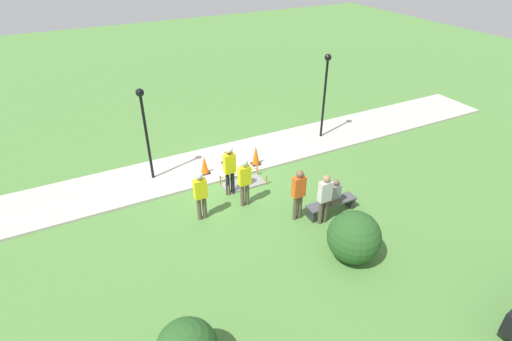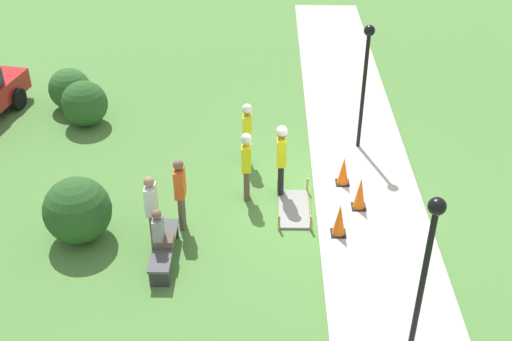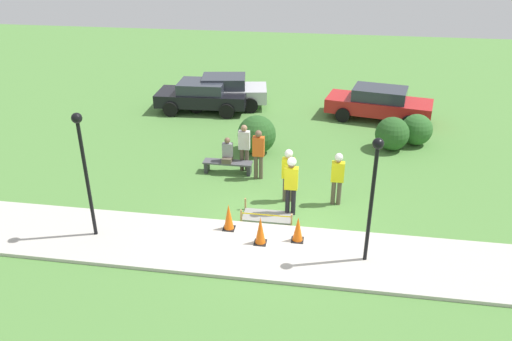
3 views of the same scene
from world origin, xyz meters
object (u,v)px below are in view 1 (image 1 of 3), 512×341
at_px(person_seated_on_bench, 334,193).
at_px(bystander_in_orange_shirt, 299,192).
at_px(lamppost_near, 144,121).
at_px(park_bench, 331,205).
at_px(traffic_cone_far_patch, 226,154).
at_px(lamppost_far, 326,84).
at_px(traffic_cone_sidewalk_edge, 204,165).
at_px(worker_assistant, 200,191).
at_px(worker_supervisor, 229,165).
at_px(worker_trainee, 245,178).
at_px(bystander_in_gray_shirt, 325,196).
at_px(traffic_cone_near_patch, 256,155).

height_order(person_seated_on_bench, bystander_in_orange_shirt, bystander_in_orange_shirt).
bearing_deg(lamppost_near, bystander_in_orange_shirt, 128.61).
bearing_deg(person_seated_on_bench, bystander_in_orange_shirt, -14.85).
bearing_deg(park_bench, traffic_cone_far_patch, -67.14).
xyz_separation_m(traffic_cone_far_patch, person_seated_on_bench, (-1.84, 4.40, 0.28)).
relative_size(park_bench, lamppost_far, 0.48).
bearing_deg(lamppost_far, lamppost_near, -0.19).
xyz_separation_m(person_seated_on_bench, bystander_in_orange_shirt, (1.16, -0.31, 0.24)).
relative_size(traffic_cone_sidewalk_edge, park_bench, 0.43).
distance_m(worker_assistant, lamppost_far, 7.49).
bearing_deg(person_seated_on_bench, traffic_cone_far_patch, -67.24).
xyz_separation_m(traffic_cone_far_patch, lamppost_near, (2.83, -0.31, 1.88)).
distance_m(traffic_cone_far_patch, worker_supervisor, 2.06).
bearing_deg(traffic_cone_sidewalk_edge, traffic_cone_far_patch, -164.15).
xyz_separation_m(worker_supervisor, lamppost_far, (-5.35, -2.12, 1.34)).
xyz_separation_m(traffic_cone_sidewalk_edge, worker_trainee, (-0.52, 2.38, 0.61)).
relative_size(park_bench, person_seated_on_bench, 1.97).
xyz_separation_m(worker_trainee, bystander_in_gray_shirt, (-1.77, 1.97, -0.08)).
distance_m(park_bench, worker_supervisor, 3.63).
bearing_deg(person_seated_on_bench, traffic_cone_near_patch, -77.63).
distance_m(traffic_cone_near_patch, person_seated_on_bench, 3.93).
relative_size(worker_trainee, lamppost_near, 0.52).
xyz_separation_m(traffic_cone_sidewalk_edge, lamppost_near, (1.82, -0.60, 1.92)).
relative_size(traffic_cone_far_patch, lamppost_near, 0.24).
distance_m(worker_trainee, bystander_in_gray_shirt, 2.65).
relative_size(traffic_cone_sidewalk_edge, lamppost_near, 0.22).
bearing_deg(worker_trainee, traffic_cone_sidewalk_edge, -77.65).
height_order(worker_assistant, lamppost_near, lamppost_near).
bearing_deg(lamppost_far, traffic_cone_near_patch, 13.05).
height_order(traffic_cone_near_patch, traffic_cone_sidewalk_edge, traffic_cone_near_patch).
bearing_deg(worker_supervisor, worker_trainee, 101.47).
bearing_deg(worker_supervisor, person_seated_on_bench, 134.28).
relative_size(worker_assistant, bystander_in_gray_shirt, 1.00).
height_order(traffic_cone_far_patch, worker_assistant, worker_assistant).
height_order(person_seated_on_bench, lamppost_near, lamppost_near).
distance_m(bystander_in_orange_shirt, bystander_in_gray_shirt, 0.81).
distance_m(lamppost_near, lamppost_far, 7.53).
bearing_deg(park_bench, person_seated_on_bench, 103.25).
bearing_deg(lamppost_near, traffic_cone_sidewalk_edge, 161.91).
bearing_deg(worker_trainee, park_bench, 143.97).
height_order(person_seated_on_bench, worker_assistant, worker_assistant).
distance_m(worker_assistant, bystander_in_orange_shirt, 3.05).
bearing_deg(traffic_cone_sidewalk_edge, bystander_in_orange_shirt, 113.95).
relative_size(traffic_cone_sidewalk_edge, worker_supervisor, 0.39).
xyz_separation_m(park_bench, lamppost_far, (-2.87, -4.63, 2.19)).
height_order(traffic_cone_far_patch, worker_supervisor, worker_supervisor).
relative_size(person_seated_on_bench, lamppost_far, 0.24).
xyz_separation_m(traffic_cone_near_patch, worker_assistant, (3.03, 2.12, 0.55)).
bearing_deg(traffic_cone_near_patch, bystander_in_orange_shirt, 84.80).
bearing_deg(bystander_in_orange_shirt, lamppost_near, -51.39).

